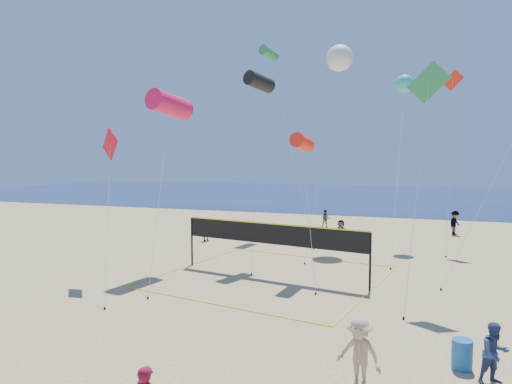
% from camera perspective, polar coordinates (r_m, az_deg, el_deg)
% --- Properties ---
extents(ocean, '(140.00, 50.00, 0.03)m').
position_cam_1_polar(ocean, '(71.42, 15.79, -0.52)').
color(ocean, '#112052').
rests_on(ocean, ground).
extents(bystander_a, '(0.99, 0.92, 1.64)m').
position_cam_1_polar(bystander_a, '(14.10, 27.69, -17.43)').
color(bystander_a, navy).
rests_on(bystander_a, ground).
extents(bystander_b, '(1.38, 1.08, 1.87)m').
position_cam_1_polar(bystander_b, '(12.61, 12.78, -19.12)').
color(bystander_b, tan).
rests_on(bystander_b, ground).
extents(far_person_0, '(0.90, 0.89, 1.52)m').
position_cam_1_polar(far_person_0, '(32.56, -6.32, -4.77)').
color(far_person_0, gray).
rests_on(far_person_0, ground).
extents(far_person_1, '(1.66, 0.76, 1.72)m').
position_cam_1_polar(far_person_1, '(31.29, 10.55, -5.01)').
color(far_person_1, gray).
rests_on(far_person_1, ground).
extents(far_person_3, '(0.84, 0.73, 1.49)m').
position_cam_1_polar(far_person_3, '(38.87, 8.70, -3.32)').
color(far_person_3, gray).
rests_on(far_person_3, ground).
extents(far_person_4, '(1.21, 1.37, 1.84)m').
position_cam_1_polar(far_person_4, '(38.05, 23.61, -3.55)').
color(far_person_4, gray).
rests_on(far_person_4, ground).
extents(trash_barrel, '(0.68, 0.68, 0.84)m').
position_cam_1_polar(trash_barrel, '(14.75, 24.36, -18.00)').
color(trash_barrel, '#1A5AAA').
rests_on(trash_barrel, ground).
extents(volleyball_net, '(11.71, 11.59, 2.69)m').
position_cam_1_polar(volleyball_net, '(22.65, 1.95, -5.97)').
color(volleyball_net, black).
rests_on(volleyball_net, ground).
extents(kite_0, '(2.73, 6.88, 9.44)m').
position_cam_1_polar(kite_0, '(24.97, -10.72, 10.66)').
color(kite_0, '#EE1754').
rests_on(kite_0, ground).
extents(kite_1, '(1.58, 4.78, 10.74)m').
position_cam_1_polar(kite_1, '(26.63, 0.42, 13.58)').
color(kite_1, black).
rests_on(kite_1, ground).
extents(kite_2, '(1.87, 4.00, 7.13)m').
position_cam_1_polar(kite_2, '(22.72, 5.81, 6.15)').
color(kite_2, '#FF2A17').
rests_on(kite_2, ground).
extents(kite_3, '(3.52, 4.72, 7.41)m').
position_cam_1_polar(kite_3, '(23.14, -17.79, 4.98)').
color(kite_3, red).
rests_on(kite_3, ground).
extents(kite_4, '(1.77, 3.75, 9.94)m').
position_cam_1_polar(kite_4, '(20.72, 20.67, 11.58)').
color(kite_4, '#2C944F').
rests_on(kite_4, ground).
extents(kite_6, '(1.83, 7.96, 13.47)m').
position_cam_1_polar(kite_6, '(32.49, 10.40, 16.13)').
color(kite_6, white).
rests_on(kite_6, ground).
extents(kite_7, '(1.53, 9.14, 11.51)m').
position_cam_1_polar(kite_7, '(33.37, 18.09, 12.73)').
color(kite_7, '#30C4B6').
rests_on(kite_7, ground).
extents(kite_8, '(5.49, 6.82, 14.45)m').
position_cam_1_polar(kite_8, '(36.83, 1.62, 16.90)').
color(kite_8, '#2C944F').
rests_on(kite_8, ground).
extents(kite_9, '(1.31, 4.14, 11.61)m').
position_cam_1_polar(kite_9, '(32.73, 23.34, 11.21)').
color(kite_9, '#FF2A17').
rests_on(kite_9, ground).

